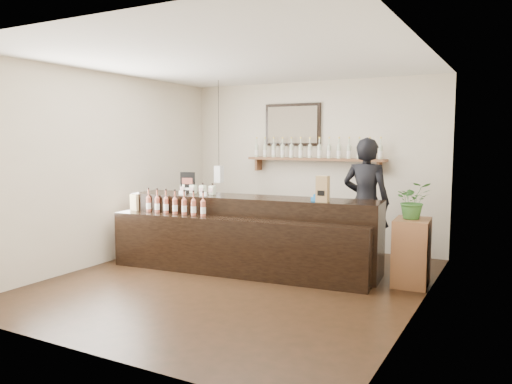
{
  "coord_description": "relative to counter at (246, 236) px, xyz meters",
  "views": [
    {
      "loc": [
        3.2,
        -5.42,
        1.82
      ],
      "look_at": [
        -0.11,
        0.7,
        1.09
      ],
      "focal_mm": 35.0,
      "sensor_mm": 36.0,
      "label": 1
    }
  ],
  "objects": [
    {
      "name": "ground",
      "position": [
        0.2,
        -0.57,
        -0.48
      ],
      "size": [
        5.0,
        5.0,
        0.0
      ],
      "primitive_type": "plane",
      "color": "black",
      "rests_on": "ground"
    },
    {
      "name": "room_shell",
      "position": [
        0.2,
        -0.57,
        1.22
      ],
      "size": [
        5.0,
        5.0,
        5.0
      ],
      "color": "beige",
      "rests_on": "ground"
    },
    {
      "name": "back_wall_decor",
      "position": [
        0.06,
        1.81,
        1.27
      ],
      "size": [
        2.66,
        0.96,
        1.69
      ],
      "color": "brown",
      "rests_on": "ground"
    },
    {
      "name": "counter",
      "position": [
        0.0,
        0.0,
        0.0
      ],
      "size": [
        3.7,
        1.33,
        1.19
      ],
      "color": "black",
      "rests_on": "ground"
    },
    {
      "name": "promo_sign",
      "position": [
        -1.04,
        0.07,
        0.7
      ],
      "size": [
        0.22,
        0.08,
        0.32
      ],
      "color": "black",
      "rests_on": "counter"
    },
    {
      "name": "paper_bag",
      "position": [
        1.12,
        0.04,
        0.71
      ],
      "size": [
        0.16,
        0.12,
        0.34
      ],
      "color": "#9D804C",
      "rests_on": "counter"
    },
    {
      "name": "tape_dispenser",
      "position": [
        1.02,
        0.06,
        0.58
      ],
      "size": [
        0.12,
        0.05,
        0.1
      ],
      "color": "blue",
      "rests_on": "counter"
    },
    {
      "name": "side_cabinet",
      "position": [
        2.2,
        0.35,
        -0.06
      ],
      "size": [
        0.46,
        0.61,
        0.84
      ],
      "color": "brown",
      "rests_on": "ground"
    },
    {
      "name": "potted_plant",
      "position": [
        2.2,
        0.35,
        0.59
      ],
      "size": [
        0.53,
        0.5,
        0.47
      ],
      "primitive_type": "imported",
      "rotation": [
        0.0,
        0.0,
        0.41
      ],
      "color": "#326629",
      "rests_on": "side_cabinet"
    },
    {
      "name": "shopkeeper",
      "position": [
        1.42,
        0.98,
        0.57
      ],
      "size": [
        0.78,
        0.52,
        2.1
      ],
      "primitive_type": "imported",
      "rotation": [
        0.0,
        0.0,
        3.12
      ],
      "color": "black",
      "rests_on": "ground"
    }
  ]
}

